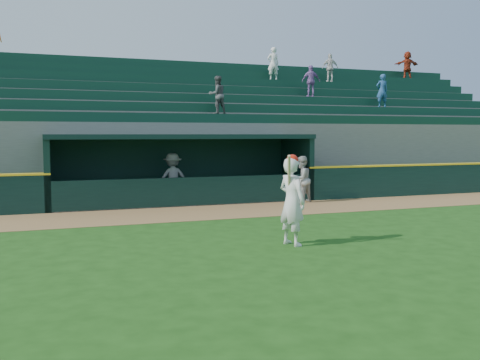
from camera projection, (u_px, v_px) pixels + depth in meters
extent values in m
plane|color=#1B4611|center=(264.00, 242.00, 12.23)|extent=(120.00, 120.00, 0.00)
cube|color=olive|center=(204.00, 212.00, 16.81)|extent=(40.00, 3.00, 0.01)
cube|color=black|center=(472.00, 178.00, 22.52)|extent=(15.50, 0.30, 1.20)
cube|color=yellow|center=(472.00, 164.00, 22.47)|extent=(15.50, 0.32, 0.06)
imported|color=#A0A09B|center=(302.00, 179.00, 19.28)|extent=(1.00, 0.91, 1.68)
imported|color=gray|center=(173.00, 178.00, 19.23)|extent=(1.17, 0.69, 1.79)
cube|color=slate|center=(182.00, 202.00, 19.43)|extent=(9.00, 2.60, 0.04)
cube|color=black|center=(47.00, 174.00, 17.75)|extent=(0.20, 2.60, 2.30)
cube|color=black|center=(296.00, 168.00, 20.92)|extent=(0.20, 2.60, 2.30)
cube|color=black|center=(174.00, 168.00, 20.55)|extent=(9.40, 0.20, 2.30)
cube|color=black|center=(182.00, 137.00, 19.23)|extent=(9.40, 2.80, 0.16)
cube|color=black|center=(191.00, 192.00, 18.25)|extent=(9.00, 0.16, 1.00)
cube|color=brown|center=(177.00, 193.00, 20.16)|extent=(8.40, 0.45, 0.10)
cube|color=slate|center=(170.00, 160.00, 21.01)|extent=(34.00, 0.85, 2.91)
cube|color=#0F3828|center=(171.00, 118.00, 20.76)|extent=(34.00, 0.60, 0.36)
cube|color=slate|center=(166.00, 153.00, 21.79)|extent=(34.00, 0.85, 3.36)
cube|color=#0F3828|center=(166.00, 107.00, 21.52)|extent=(34.00, 0.60, 0.36)
cube|color=slate|center=(161.00, 147.00, 22.56)|extent=(34.00, 0.85, 3.81)
cube|color=#0F3828|center=(161.00, 97.00, 22.27)|extent=(34.00, 0.60, 0.36)
cube|color=slate|center=(157.00, 142.00, 23.34)|extent=(34.00, 0.85, 4.26)
cube|color=#0F3828|center=(157.00, 88.00, 23.03)|extent=(34.00, 0.60, 0.36)
cube|color=slate|center=(153.00, 137.00, 24.11)|extent=(34.00, 0.85, 4.71)
cube|color=#0F3828|center=(153.00, 80.00, 23.78)|extent=(34.00, 0.60, 0.36)
cube|color=slate|center=(150.00, 132.00, 24.89)|extent=(34.00, 0.85, 5.16)
cube|color=#0F3828|center=(149.00, 71.00, 24.54)|extent=(34.00, 0.60, 0.36)
cube|color=slate|center=(146.00, 127.00, 25.66)|extent=(34.00, 0.85, 5.61)
cube|color=#0F3828|center=(146.00, 64.00, 25.30)|extent=(34.00, 0.60, 0.36)
cube|color=slate|center=(144.00, 127.00, 26.20)|extent=(34.50, 0.30, 5.61)
imported|color=silver|center=(330.00, 68.00, 26.81)|extent=(0.89, 0.52, 1.43)
imported|color=#9C2F18|center=(407.00, 65.00, 29.39)|extent=(1.43, 0.70, 1.48)
imported|color=navy|center=(382.00, 91.00, 25.00)|extent=(0.61, 0.45, 1.54)
imported|color=#505050|center=(217.00, 95.00, 21.36)|extent=(0.83, 0.70, 1.51)
imported|color=#9063AB|center=(311.00, 81.00, 24.62)|extent=(0.91, 0.52, 1.47)
imported|color=white|center=(273.00, 64.00, 25.73)|extent=(0.61, 0.43, 1.56)
imported|color=silver|center=(292.00, 201.00, 11.84)|extent=(0.68, 0.83, 1.96)
sphere|color=red|center=(292.00, 161.00, 11.76)|extent=(0.27, 0.27, 0.27)
cylinder|color=#D2B887|center=(289.00, 172.00, 11.51)|extent=(0.28, 0.47, 0.76)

